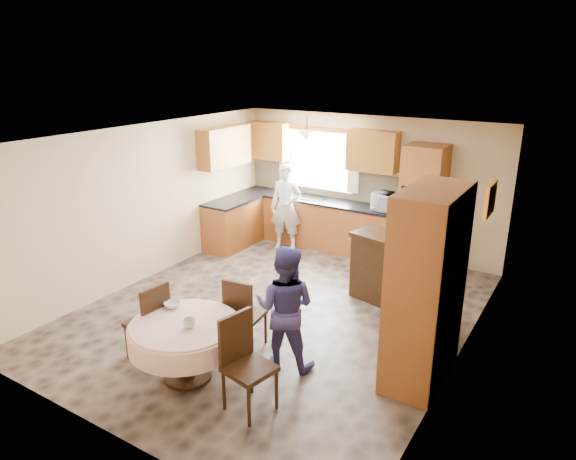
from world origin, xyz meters
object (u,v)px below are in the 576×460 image
(cupboard, at_px, (426,288))
(dining_table, at_px, (185,335))
(oven_tower, at_px, (422,208))
(person_sink, at_px, (286,207))
(person_dining, at_px, (285,308))
(chair_left, at_px, (151,319))
(chair_back, at_px, (242,311))
(sideboard, at_px, (395,274))
(chair_right, at_px, (244,358))

(cupboard, distance_m, dining_table, 2.70)
(oven_tower, distance_m, person_sink, 2.48)
(dining_table, relative_size, person_sink, 0.77)
(person_sink, distance_m, person_dining, 3.93)
(oven_tower, relative_size, chair_left, 2.16)
(oven_tower, height_order, person_sink, oven_tower)
(cupboard, height_order, chair_back, cupboard)
(sideboard, relative_size, person_sink, 0.83)
(chair_right, xyz_separation_m, person_dining, (-0.05, 0.86, 0.18))
(chair_back, bearing_deg, dining_table, 69.75)
(sideboard, distance_m, chair_left, 3.50)
(person_sink, relative_size, person_dining, 1.08)
(sideboard, xyz_separation_m, chair_right, (-0.48, -3.04, 0.09))
(chair_right, relative_size, person_dining, 0.69)
(person_sink, xyz_separation_m, person_dining, (2.08, -3.34, -0.06))
(cupboard, relative_size, person_sink, 1.37)
(chair_left, bearing_deg, person_sink, -165.53)
(sideboard, xyz_separation_m, dining_table, (-1.32, -2.99, 0.07))
(dining_table, distance_m, person_dining, 1.16)
(sideboard, bearing_deg, chair_back, -103.68)
(cupboard, relative_size, person_dining, 1.48)
(cupboard, relative_size, chair_left, 2.25)
(chair_right, bearing_deg, dining_table, 98.35)
(oven_tower, xyz_separation_m, person_sink, (-2.43, -0.45, -0.25))
(chair_right, distance_m, person_sink, 4.71)
(person_sink, bearing_deg, cupboard, -54.61)
(sideboard, relative_size, dining_table, 1.09)
(person_dining, bearing_deg, chair_left, 13.54)
(chair_left, bearing_deg, chair_back, 137.95)
(chair_right, bearing_deg, chair_left, 96.90)
(cupboard, height_order, chair_left, cupboard)
(chair_back, bearing_deg, cupboard, -170.25)
(sideboard, distance_m, dining_table, 3.27)
(cupboard, height_order, chair_right, cupboard)
(chair_left, xyz_separation_m, person_dining, (1.40, 0.74, 0.20))
(cupboard, bearing_deg, chair_right, -132.84)
(oven_tower, bearing_deg, person_dining, -95.28)
(chair_right, distance_m, person_dining, 0.88)
(oven_tower, xyz_separation_m, chair_back, (-0.96, -3.79, -0.52))
(person_dining, bearing_deg, cupboard, -170.81)
(dining_table, bearing_deg, chair_back, 76.99)
(oven_tower, distance_m, person_dining, 3.82)
(chair_back, xyz_separation_m, person_sink, (-1.47, 3.34, 0.27))
(dining_table, height_order, chair_back, chair_back)
(oven_tower, xyz_separation_m, sideboard, (0.18, -1.61, -0.58))
(oven_tower, bearing_deg, person_sink, -169.42)
(dining_table, bearing_deg, chair_left, 173.09)
(dining_table, relative_size, person_dining, 0.83)
(person_sink, bearing_deg, person_dining, -74.82)
(sideboard, distance_m, person_sink, 2.87)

